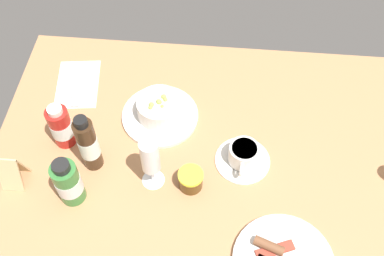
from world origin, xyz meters
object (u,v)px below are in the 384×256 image
Objects in this scene: coffee_cup at (243,156)px; wine_glass at (150,158)px; sauce_bottle_green at (68,182)px; sauce_bottle_brown at (88,144)px; menu_card at (11,170)px; porridge_bowl at (160,110)px; jam_jar at (191,180)px; sauce_bottle_red at (61,126)px; cutlery_setting at (77,85)px.

wine_glass reaches higher than coffee_cup.
wine_glass is 1.12× the size of sauce_bottle_green.
sauce_bottle_brown is (38.04, 3.89, 5.98)cm from coffee_cup.
porridge_bowl is at bearing -145.55° from menu_card.
porridge_bowl reaches higher than coffee_cup.
sauce_bottle_green is (28.34, 5.46, 4.03)cm from jam_jar.
sauce_bottle_brown is 11.09cm from sauce_bottle_red.
sauce_bottle_green is (18.86, 6.04, -3.85)cm from wine_glass.
sauce_bottle_red is at bearing -21.81° from wine_glass.
coffee_cup is 43.41cm from sauce_bottle_green.
porridge_bowl is 1.11× the size of sauce_bottle_brown.
jam_jar is 0.33× the size of sauce_bottle_brown.
sauce_bottle_red reaches higher than porridge_bowl.
menu_card reaches higher than coffee_cup.
sauce_bottle_red is (-1.72, 19.13, 6.09)cm from cutlery_setting.
wine_glass is 16.42cm from sauce_bottle_brown.
sauce_bottle_green is (41.02, 13.59, 4.11)cm from coffee_cup.
porridge_bowl is 1.40× the size of sauce_bottle_green.
sauce_bottle_brown is 1.36× the size of sauce_bottle_red.
menu_card is at bearing 20.29° from sauce_bottle_brown.
menu_card is (34.08, 3.07, -5.64)cm from wine_glass.
cutlery_setting is 1.37× the size of coffee_cup.
jam_jar is at bearing 140.53° from cutlery_setting.
sauce_bottle_red reaches higher than cutlery_setting.
porridge_bowl reaches higher than cutlery_setting.
sauce_bottle_brown is at bearing 112.66° from cutlery_setting.
coffee_cup is at bearing -147.33° from jam_jar.
menu_card is at bearing 5.15° from wine_glass.
jam_jar is at bearing -169.09° from sauce_bottle_green.
jam_jar is at bearing 116.95° from porridge_bowl.
porridge_bowl is at bearing -133.09° from sauce_bottle_brown.
jam_jar is 29.15cm from sauce_bottle_green.
wine_glass is 1.21× the size of sauce_bottle_red.
wine_glass is at bearing -162.25° from sauce_bottle_green.
menu_card is at bearing 10.70° from coffee_cup.
wine_glass is (-26.47, 29.03, 10.34)cm from cutlery_setting.
cutlery_setting is 40.63cm from wine_glass.
coffee_cup reaches higher than jam_jar.
sauce_bottle_green is 15.61cm from menu_card.
coffee_cup is at bearing -174.16° from sauce_bottle_brown.
coffee_cup is at bearing 156.17° from cutlery_setting.
coffee_cup is at bearing -161.67° from sauce_bottle_green.
porridge_bowl is 3.37× the size of jam_jar.
sauce_bottle_green is at bearing 10.91° from jam_jar.
cutlery_setting is 33.32cm from menu_card.
menu_card is at bearing 3.28° from jam_jar.
coffee_cup is at bearing 152.10° from porridge_bowl.
sauce_bottle_green reaches higher than sauce_bottle_red.
cutlery_setting is 1.40× the size of sauce_bottle_red.
coffee_cup reaches higher than cutlery_setting.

